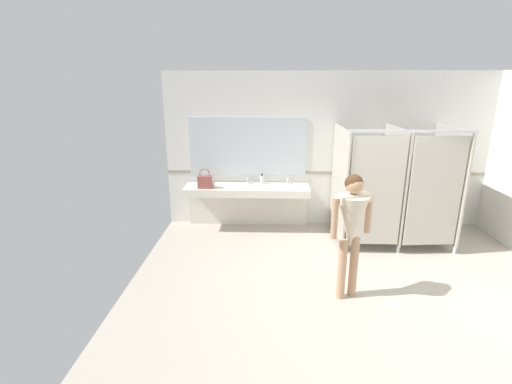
% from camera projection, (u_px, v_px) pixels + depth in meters
% --- Properties ---
extents(ground_plane, '(6.40, 5.57, 0.10)m').
position_uv_depth(ground_plane, '(358.00, 294.00, 5.06)').
color(ground_plane, '#B2A899').
extents(wall_back, '(6.40, 0.12, 2.93)m').
position_uv_depth(wall_back, '(333.00, 151.00, 7.06)').
color(wall_back, silver).
rests_on(wall_back, ground_plane).
extents(wall_back_tile_band, '(6.40, 0.01, 0.06)m').
position_uv_depth(wall_back_tile_band, '(332.00, 173.00, 7.11)').
color(wall_back_tile_band, '#9E937F').
rests_on(wall_back_tile_band, wall_back).
extents(vanity_counter, '(2.32, 0.60, 0.97)m').
position_uv_depth(vanity_counter, '(247.00, 196.00, 7.07)').
color(vanity_counter, silver).
rests_on(vanity_counter, ground_plane).
extents(mirror_panel, '(2.22, 0.02, 1.10)m').
position_uv_depth(mirror_panel, '(248.00, 146.00, 7.01)').
color(mirror_panel, silver).
rests_on(mirror_panel, wall_back).
extents(bathroom_stalls, '(1.92, 1.35, 2.04)m').
position_uv_depth(bathroom_stalls, '(396.00, 184.00, 6.25)').
color(bathroom_stalls, '#B2AD9E').
rests_on(bathroom_stalls, ground_plane).
extents(person_standing, '(0.54, 0.52, 1.67)m').
position_uv_depth(person_standing, '(351.00, 222.00, 4.62)').
color(person_standing, tan).
rests_on(person_standing, ground_plane).
extents(handbag, '(0.26, 0.12, 0.37)m').
position_uv_depth(handbag, '(205.00, 181.00, 6.76)').
color(handbag, '#934C42').
rests_on(handbag, vanity_counter).
extents(soap_dispenser, '(0.07, 0.07, 0.20)m').
position_uv_depth(soap_dispenser, '(262.00, 180.00, 7.06)').
color(soap_dispenser, white).
rests_on(soap_dispenser, vanity_counter).
extents(paper_cup, '(0.07, 0.07, 0.10)m').
position_uv_depth(paper_cup, '(213.00, 185.00, 6.83)').
color(paper_cup, beige).
rests_on(paper_cup, vanity_counter).
extents(floor_drain_cover, '(0.14, 0.14, 0.01)m').
position_uv_depth(floor_drain_cover, '(393.00, 304.00, 4.72)').
color(floor_drain_cover, '#B7BABF').
rests_on(floor_drain_cover, ground_plane).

